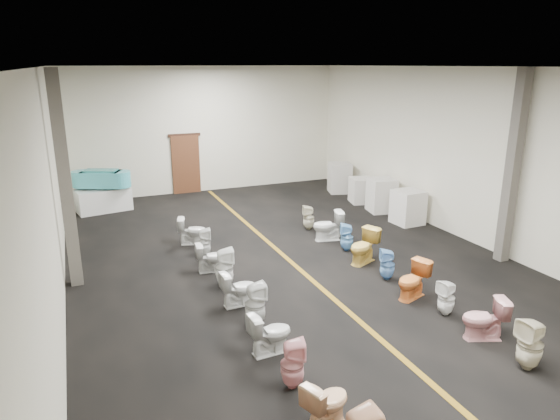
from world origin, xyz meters
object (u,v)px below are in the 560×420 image
at_px(toilet_right_6, 387,265).
at_px(toilet_right_9, 328,226).
at_px(toilet_right_2, 530,344).
at_px(toilet_left_8, 211,257).
at_px(display_table, 104,200).
at_px(appliance_crate_d, 340,178).
at_px(toilet_left_9, 204,243).
at_px(appliance_crate_c, 362,190).
at_px(toilet_right_7, 364,247).
at_px(bathtub, 101,178).
at_px(toilet_left_10, 192,231).
at_px(toilet_left_5, 255,304).
at_px(appliance_crate_a, 408,207).
at_px(toilet_right_3, 484,319).
at_px(toilet_right_10, 309,218).
at_px(appliance_crate_b, 381,195).
at_px(toilet_left_6, 238,288).
at_px(toilet_right_4, 446,298).
at_px(toilet_right_8, 347,237).
at_px(toilet_left_2, 326,403).
at_px(toilet_left_3, 292,364).
at_px(toilet_left_7, 224,267).
at_px(toilet_right_5, 413,280).
at_px(toilet_left_4, 270,333).

height_order(toilet_right_6, toilet_right_9, toilet_right_9).
bearing_deg(toilet_right_2, toilet_left_8, -150.07).
bearing_deg(toilet_right_9, display_table, -121.53).
relative_size(appliance_crate_d, toilet_left_9, 1.52).
distance_m(appliance_crate_c, toilet_right_7, 5.47).
bearing_deg(bathtub, toilet_left_10, -40.71).
bearing_deg(toilet_left_5, toilet_right_9, -40.21).
distance_m(display_table, bathtub, 0.71).
relative_size(appliance_crate_a, appliance_crate_d, 0.92).
xyz_separation_m(toilet_right_3, toilet_right_10, (-0.17, 6.49, -0.02)).
xyz_separation_m(appliance_crate_b, toilet_right_7, (-2.84, -3.51, -0.12)).
xyz_separation_m(toilet_left_8, toilet_right_10, (3.37, 1.84, 0.02)).
bearing_deg(toilet_left_6, bathtub, 11.09).
relative_size(toilet_right_4, toilet_right_8, 0.97).
distance_m(appliance_crate_a, toilet_right_8, 3.07).
xyz_separation_m(appliance_crate_c, toilet_right_9, (-2.86, -2.93, -0.02)).
distance_m(toilet_right_2, toilet_right_8, 5.54).
height_order(display_table, toilet_left_2, display_table).
bearing_deg(toilet_right_3, toilet_left_3, -69.32).
relative_size(display_table, toilet_left_7, 1.94).
height_order(toilet_right_2, toilet_right_5, toilet_right_2).
height_order(appliance_crate_c, toilet_right_6, appliance_crate_c).
bearing_deg(toilet_right_3, toilet_left_2, -54.69).
height_order(toilet_left_6, toilet_right_3, toilet_right_3).
bearing_deg(toilet_left_10, toilet_left_2, -163.62).
height_order(toilet_left_6, toilet_right_4, toilet_left_6).
bearing_deg(display_table, toilet_left_10, -65.21).
bearing_deg(toilet_left_9, appliance_crate_b, -65.56).
height_order(toilet_left_4, toilet_left_9, toilet_left_4).
distance_m(toilet_left_3, toilet_right_7, 5.09).
bearing_deg(toilet_right_8, toilet_right_4, 24.99).
height_order(appliance_crate_a, toilet_right_6, appliance_crate_a).
xyz_separation_m(toilet_left_7, toilet_left_10, (-0.04, 2.83, -0.06)).
bearing_deg(appliance_crate_b, appliance_crate_d, 90.00).
relative_size(toilet_left_6, toilet_right_9, 0.88).
bearing_deg(toilet_right_3, toilet_right_10, -157.09).
xyz_separation_m(toilet_left_2, toilet_left_10, (-0.02, 7.47, 0.02)).
height_order(appliance_crate_b, toilet_right_10, appliance_crate_b).
relative_size(toilet_left_6, toilet_right_8, 0.99).
height_order(appliance_crate_a, toilet_right_2, appliance_crate_a).
height_order(appliance_crate_b, toilet_left_10, appliance_crate_b).
xyz_separation_m(toilet_right_6, toilet_right_10, (-0.07, 3.78, 0.00)).
bearing_deg(toilet_left_5, toilet_left_7, 4.55).
xyz_separation_m(toilet_left_5, toilet_right_7, (3.37, 1.77, 0.01)).
bearing_deg(toilet_left_9, toilet_right_6, -121.07).
bearing_deg(toilet_right_6, toilet_right_5, 19.21).
bearing_deg(toilet_left_3, toilet_left_2, -159.66).
xyz_separation_m(toilet_right_8, toilet_right_10, (-0.15, 1.90, -0.00)).
xyz_separation_m(toilet_left_10, toilet_right_8, (3.49, -2.01, -0.00)).
bearing_deg(toilet_left_2, appliance_crate_b, -58.22).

